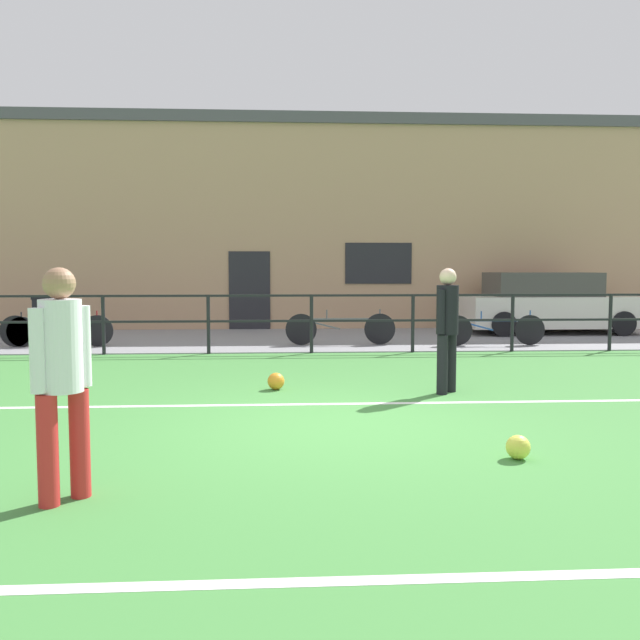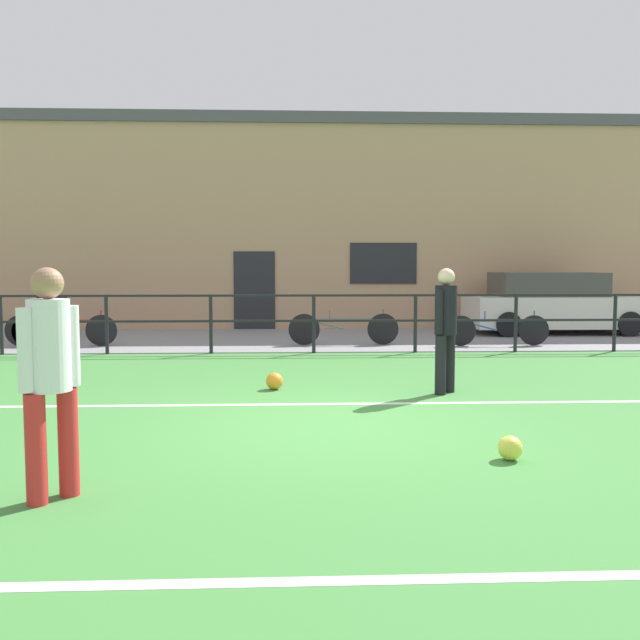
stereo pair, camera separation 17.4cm
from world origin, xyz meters
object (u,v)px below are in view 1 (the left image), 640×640
at_px(bicycle_parked_1, 340,329).
at_px(bicycle_parked_4, 493,330).
at_px(soccer_ball_match, 276,381).
at_px(player_striker, 62,370).
at_px(bicycle_parked_0, 56,330).
at_px(trash_bin_0, 47,316).
at_px(player_goalkeeper, 447,323).
at_px(soccer_ball_spare, 518,447).
at_px(parked_car_red, 547,304).

bearing_deg(bicycle_parked_1, bicycle_parked_4, -5.21).
height_order(soccer_ball_match, bicycle_parked_4, bicycle_parked_4).
bearing_deg(player_striker, bicycle_parked_0, 60.02).
relative_size(bicycle_parked_0, bicycle_parked_4, 1.05).
bearing_deg(trash_bin_0, player_goalkeeper, -43.73).
height_order(soccer_ball_match, bicycle_parked_1, bicycle_parked_1).
bearing_deg(bicycle_parked_4, player_striker, -123.54).
height_order(player_striker, bicycle_parked_0, player_striker).
relative_size(soccer_ball_match, bicycle_parked_1, 0.10).
height_order(soccer_ball_match, soccer_ball_spare, soccer_ball_match).
relative_size(player_goalkeeper, bicycle_parked_4, 0.75).
distance_m(soccer_ball_match, soccer_ball_spare, 4.08).
relative_size(soccer_ball_spare, bicycle_parked_1, 0.09).
bearing_deg(player_striker, parked_car_red, 6.55).
relative_size(player_goalkeeper, trash_bin_0, 1.69).
xyz_separation_m(parked_car_red, bicycle_parked_4, (-2.23, -2.65, -0.39)).
distance_m(parked_car_red, bicycle_parked_1, 5.97).
relative_size(soccer_ball_spare, trash_bin_0, 0.22).
height_order(player_goalkeeper, trash_bin_0, player_goalkeeper).
bearing_deg(soccer_ball_match, trash_bin_0, 127.84).
height_order(soccer_ball_spare, parked_car_red, parked_car_red).
bearing_deg(player_goalkeeper, parked_car_red, -168.67).
relative_size(player_goalkeeper, bicycle_parked_1, 0.70).
bearing_deg(parked_car_red, soccer_ball_spare, -113.12).
height_order(parked_car_red, bicycle_parked_4, parked_car_red).
bearing_deg(parked_car_red, trash_bin_0, -177.83).
height_order(player_striker, soccer_ball_match, player_striker).
height_order(soccer_ball_match, trash_bin_0, trash_bin_0).
bearing_deg(bicycle_parked_0, bicycle_parked_1, 0.00).
relative_size(parked_car_red, bicycle_parked_1, 1.84).
xyz_separation_m(soccer_ball_spare, bicycle_parked_1, (-0.79, 8.59, 0.26)).
height_order(parked_car_red, bicycle_parked_0, parked_car_red).
bearing_deg(parked_car_red, bicycle_parked_0, -168.34).
relative_size(player_goalkeeper, player_striker, 0.99).
height_order(soccer_ball_spare, bicycle_parked_0, bicycle_parked_0).
relative_size(soccer_ball_match, soccer_ball_spare, 1.10).
relative_size(soccer_ball_spare, bicycle_parked_0, 0.09).
distance_m(player_goalkeeper, player_striker, 5.44).
distance_m(parked_car_red, bicycle_parked_4, 3.49).
relative_size(soccer_ball_match, trash_bin_0, 0.24).
height_order(soccer_ball_match, parked_car_red, parked_car_red).
distance_m(bicycle_parked_0, trash_bin_0, 2.07).
distance_m(player_goalkeeper, bicycle_parked_4, 5.72).
bearing_deg(trash_bin_0, player_striker, -70.70).
relative_size(soccer_ball_spare, bicycle_parked_4, 0.10).
xyz_separation_m(bicycle_parked_0, trash_bin_0, (-0.83, 1.89, 0.15)).
distance_m(bicycle_parked_1, bicycle_parked_4, 3.25).
bearing_deg(bicycle_parked_0, bicycle_parked_4, -1.84).
bearing_deg(soccer_ball_match, soccer_ball_spare, -58.40).
xyz_separation_m(player_goalkeeper, parked_car_red, (4.54, 7.85, -0.20)).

